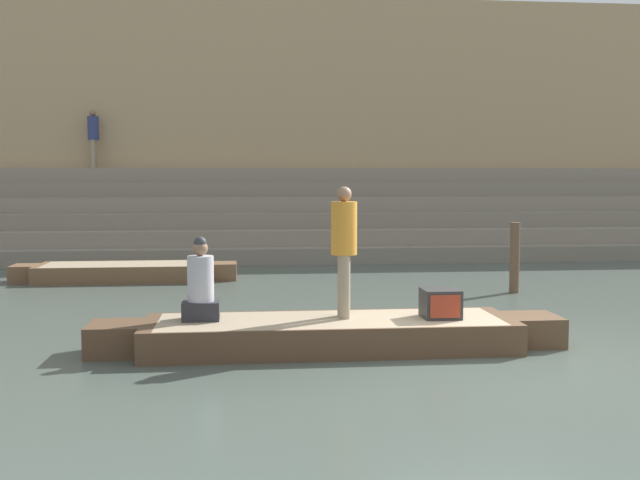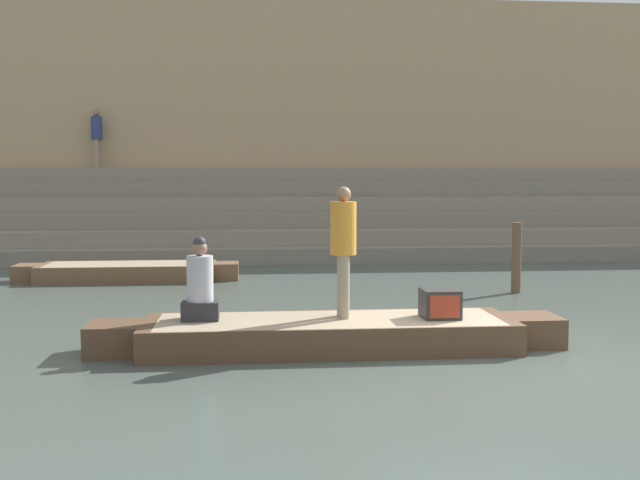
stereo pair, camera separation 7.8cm
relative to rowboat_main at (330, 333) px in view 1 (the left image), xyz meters
The scene contains 10 objects.
ground_plane 1.97m from the rowboat_main, 17.14° to the right, with size 120.00×120.00×0.00m, color #47544C.
ghat_steps 11.60m from the rowboat_main, 80.72° to the left, with size 36.00×3.66×2.44m.
back_wall 13.92m from the rowboat_main, 82.03° to the left, with size 34.20×1.28×7.40m.
rowboat_main is the anchor object (origin of this frame).
person_standing 1.16m from the rowboat_main, 28.79° to the left, with size 0.33×0.33×1.66m.
person_rowing 1.72m from the rowboat_main, behind, with size 0.46×0.36×1.05m.
tv_set 1.46m from the rowboat_main, ahead, with size 0.46×0.46×0.37m.
moored_boat_shore 7.59m from the rowboat_main, 117.76° to the left, with size 4.62×1.28×0.36m.
mooring_post 5.87m from the rowboat_main, 46.98° to the left, with size 0.18×0.18×1.33m, color brown.
person_on_steps 13.87m from the rowboat_main, 112.81° to the left, with size 0.31×0.31×1.62m.
Camera 1 is at (-2.94, -8.64, 2.15)m, focal length 42.00 mm.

